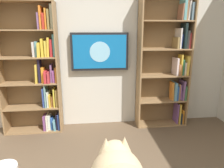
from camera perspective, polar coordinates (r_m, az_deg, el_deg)
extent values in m
cube|color=beige|center=(3.35, -3.97, 10.87)|extent=(4.52, 0.06, 2.70)
cube|color=#937047|center=(3.57, 20.40, 5.76)|extent=(0.02, 0.28, 2.15)
cube|color=#937047|center=(3.29, 7.61, 5.86)|extent=(0.02, 0.28, 2.15)
cube|color=brown|center=(3.53, 13.51, 6.18)|extent=(0.83, 0.01, 2.15)
cube|color=#937047|center=(3.71, 13.23, -10.59)|extent=(0.79, 0.27, 0.02)
cube|color=#937047|center=(3.56, 13.63, -4.36)|extent=(0.79, 0.27, 0.02)
cube|color=#937047|center=(3.44, 14.05, 2.35)|extent=(0.79, 0.27, 0.02)
cube|color=#937047|center=(3.38, 14.50, 9.40)|extent=(0.79, 0.27, 0.02)
cube|color=#937047|center=(3.38, 14.97, 16.60)|extent=(0.79, 0.27, 0.02)
cube|color=orange|center=(3.78, 18.78, -8.44)|extent=(0.03, 0.16, 0.23)
cube|color=black|center=(3.79, 18.23, -8.73)|extent=(0.02, 0.24, 0.19)
cube|color=gold|center=(3.75, 17.98, -7.59)|extent=(0.02, 0.20, 0.35)
cube|color=#764C88|center=(3.75, 17.43, -7.57)|extent=(0.03, 0.19, 0.35)
cube|color=#3E7544|center=(3.65, 19.33, -2.16)|extent=(0.03, 0.20, 0.24)
cube|color=slate|center=(3.63, 18.87, -1.49)|extent=(0.03, 0.22, 0.33)
cube|color=#87518D|center=(3.62, 18.35, -2.12)|extent=(0.03, 0.13, 0.25)
cube|color=#A26E43|center=(3.60, 17.93, -2.01)|extent=(0.02, 0.16, 0.27)
cube|color=#244D9C|center=(3.60, 17.38, -2.21)|extent=(0.02, 0.20, 0.24)
cube|color=#5B92B0|center=(3.58, 16.88, -1.77)|extent=(0.04, 0.22, 0.30)
cube|color=orange|center=(3.56, 16.34, -1.81)|extent=(0.04, 0.13, 0.30)
cube|color=gold|center=(3.55, 19.91, 5.00)|extent=(0.04, 0.22, 0.31)
cube|color=beige|center=(3.55, 19.31, 4.18)|extent=(0.03, 0.18, 0.21)
cube|color=#317853|center=(3.53, 18.91, 4.51)|extent=(0.03, 0.15, 0.25)
cube|color=gold|center=(3.51, 18.50, 5.16)|extent=(0.02, 0.16, 0.33)
cube|color=#9F5F37|center=(3.50, 17.85, 3.90)|extent=(0.05, 0.21, 0.18)
cube|color=beige|center=(3.48, 17.27, 4.75)|extent=(0.03, 0.22, 0.28)
cube|color=#B93737|center=(3.52, 20.37, 11.26)|extent=(0.03, 0.19, 0.24)
cube|color=black|center=(3.49, 19.94, 11.58)|extent=(0.04, 0.19, 0.28)
cube|color=black|center=(3.47, 19.38, 12.57)|extent=(0.04, 0.20, 0.39)
cube|color=#28429C|center=(3.47, 18.52, 11.21)|extent=(0.04, 0.13, 0.22)
cube|color=silver|center=(3.46, 17.99, 12.02)|extent=(0.02, 0.24, 0.31)
cube|color=olive|center=(3.45, 17.35, 10.95)|extent=(0.03, 0.24, 0.18)
cube|color=#6C8DA0|center=(3.53, 21.01, 18.30)|extent=(0.03, 0.22, 0.26)
cube|color=silver|center=(3.52, 20.40, 18.57)|extent=(0.04, 0.16, 0.28)
cube|color=#986642|center=(3.49, 19.95, 18.98)|extent=(0.03, 0.13, 0.32)
cube|color=#5C9FA0|center=(3.49, 19.25, 19.19)|extent=(0.04, 0.21, 0.34)
cube|color=#956249|center=(3.46, 18.68, 18.45)|extent=(0.03, 0.19, 0.24)
cube|color=#937047|center=(3.24, -14.78, 3.85)|extent=(0.02, 0.28, 1.98)
cube|color=#937047|center=(3.46, -28.89, 3.19)|extent=(0.02, 0.28, 1.98)
cube|color=brown|center=(3.45, -21.51, 3.96)|extent=(0.87, 0.01, 1.98)
cube|color=#937047|center=(3.63, -20.58, -11.81)|extent=(0.83, 0.27, 0.02)
cube|color=#937047|center=(3.48, -21.16, -6.00)|extent=(0.83, 0.27, 0.02)
cube|color=#937047|center=(3.36, -21.76, 0.27)|extent=(0.83, 0.27, 0.02)
cube|color=#937047|center=(3.30, -22.40, 6.87)|extent=(0.83, 0.27, 0.02)
cube|color=#937047|center=(3.28, -23.08, 13.66)|extent=(0.83, 0.27, 0.02)
cube|color=#937047|center=(3.30, -23.79, 20.44)|extent=(0.83, 0.27, 0.02)
cube|color=#2E4793|center=(3.48, -14.49, -9.81)|extent=(0.03, 0.19, 0.27)
cube|color=black|center=(3.49, -15.00, -9.85)|extent=(0.02, 0.17, 0.26)
cube|color=#629FAF|center=(3.51, -15.59, -10.55)|extent=(0.04, 0.22, 0.18)
cube|color=#2852A0|center=(3.51, -16.33, -10.38)|extent=(0.04, 0.14, 0.19)
cube|color=silver|center=(3.52, -16.97, -9.96)|extent=(0.04, 0.15, 0.24)
cube|color=beige|center=(3.52, -17.51, -9.94)|extent=(0.02, 0.22, 0.25)
cube|color=#7C467E|center=(3.52, -18.16, -10.02)|extent=(0.04, 0.18, 0.24)
cube|color=olive|center=(3.35, -14.99, -3.59)|extent=(0.04, 0.19, 0.27)
cube|color=yellow|center=(3.36, -15.68, -3.45)|extent=(0.02, 0.21, 0.29)
cube|color=#99643D|center=(3.39, -16.17, -4.47)|extent=(0.04, 0.13, 0.16)
cube|color=gold|center=(3.36, -16.87, -4.31)|extent=(0.02, 0.18, 0.20)
cube|color=silver|center=(3.37, -17.30, -3.93)|extent=(0.03, 0.18, 0.24)
cube|color=#72A0A0|center=(3.37, -17.89, -2.94)|extent=(0.02, 0.23, 0.36)
cube|color=#2F4692|center=(3.37, -18.47, -3.48)|extent=(0.03, 0.15, 0.31)
cube|color=orange|center=(3.26, -15.24, 2.63)|extent=(0.02, 0.21, 0.23)
cube|color=#854788|center=(3.26, -15.89, 2.17)|extent=(0.04, 0.13, 0.19)
cube|color=slate|center=(3.27, -16.51, 2.97)|extent=(0.03, 0.15, 0.28)
cube|color=#BB353A|center=(3.27, -17.10, 1.98)|extent=(0.03, 0.24, 0.17)
cube|color=red|center=(3.27, -17.87, 2.05)|extent=(0.04, 0.23, 0.18)
cube|color=orange|center=(3.28, -18.61, 2.49)|extent=(0.04, 0.15, 0.24)
cube|color=#1E1A30|center=(3.29, -19.47, 3.52)|extent=(0.03, 0.15, 0.36)
cube|color=gold|center=(3.31, -20.10, 2.89)|extent=(0.04, 0.22, 0.28)
cube|color=#5BA0A0|center=(3.20, -15.84, 10.30)|extent=(0.03, 0.15, 0.32)
cube|color=#AF2628|center=(3.21, -16.49, 9.63)|extent=(0.04, 0.17, 0.25)
cube|color=gold|center=(3.20, -17.30, 9.82)|extent=(0.04, 0.14, 0.28)
cube|color=gold|center=(3.22, -17.92, 9.37)|extent=(0.04, 0.12, 0.23)
cube|color=gold|center=(3.22, -18.75, 9.58)|extent=(0.03, 0.18, 0.26)
cube|color=gold|center=(3.23, -19.50, 9.04)|extent=(0.05, 0.23, 0.21)
cube|color=#659CA6|center=(3.25, -20.26, 9.14)|extent=(0.04, 0.13, 0.22)
cube|color=beige|center=(3.27, -20.96, 9.04)|extent=(0.03, 0.13, 0.22)
cube|color=beige|center=(3.21, -16.44, 17.50)|extent=(0.04, 0.14, 0.35)
cube|color=olive|center=(3.20, -17.17, 16.80)|extent=(0.03, 0.22, 0.27)
cube|color=orange|center=(3.21, -17.83, 16.87)|extent=(0.02, 0.20, 0.29)
cube|color=red|center=(3.20, -18.38, 16.24)|extent=(0.03, 0.23, 0.22)
cube|color=orange|center=(3.21, -19.11, 17.03)|extent=(0.02, 0.23, 0.32)
cube|color=slate|center=(3.21, -19.69, 16.18)|extent=(0.03, 0.18, 0.23)
cube|color=black|center=(3.28, -3.44, 9.00)|extent=(0.90, 0.06, 0.59)
cube|color=#146BB2|center=(3.25, -3.41, 8.95)|extent=(0.83, 0.01, 0.52)
cylinder|color=#8CCCEA|center=(3.24, -3.40, 8.94)|extent=(0.32, 0.00, 0.32)
sphere|color=#D1B284|center=(0.91, 0.90, -19.70)|extent=(0.14, 0.14, 0.14)
cone|color=#D1B284|center=(0.89, 3.51, -16.68)|extent=(0.06, 0.06, 0.08)
cone|color=#D1B284|center=(0.88, -1.70, -17.01)|extent=(0.06, 0.06, 0.08)
cone|color=beige|center=(0.89, 3.57, -17.16)|extent=(0.03, 0.03, 0.05)
cone|color=beige|center=(0.88, -1.67, -17.49)|extent=(0.03, 0.03, 0.05)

